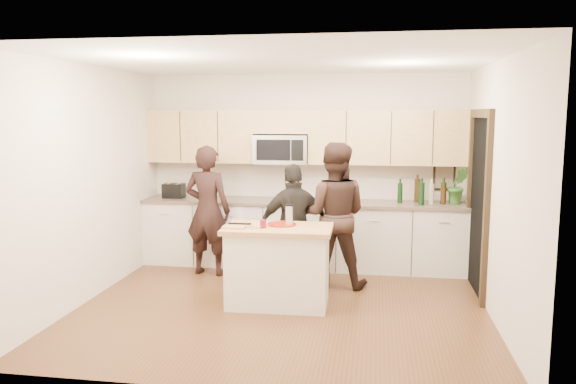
% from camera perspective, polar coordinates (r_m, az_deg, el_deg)
% --- Properties ---
extents(floor, '(4.50, 4.50, 0.00)m').
position_cam_1_polar(floor, '(6.45, -0.58, -11.47)').
color(floor, '#55361D').
rests_on(floor, ground).
extents(room_shell, '(4.52, 4.02, 2.71)m').
position_cam_1_polar(room_shell, '(6.10, -0.60, 4.05)').
color(room_shell, beige).
rests_on(room_shell, ground).
extents(back_cabinetry, '(4.50, 0.66, 0.94)m').
position_cam_1_polar(back_cabinetry, '(7.93, 1.44, -4.23)').
color(back_cabinetry, beige).
rests_on(back_cabinetry, ground).
extents(upper_cabinetry, '(4.50, 0.33, 0.75)m').
position_cam_1_polar(upper_cabinetry, '(7.90, 1.85, 5.76)').
color(upper_cabinetry, tan).
rests_on(upper_cabinetry, ground).
extents(microwave, '(0.76, 0.41, 0.40)m').
position_cam_1_polar(microwave, '(7.92, -0.66, 4.37)').
color(microwave, silver).
rests_on(microwave, ground).
extents(doorway, '(0.06, 1.25, 2.20)m').
position_cam_1_polar(doorway, '(7.07, 18.80, -0.50)').
color(doorway, black).
rests_on(doorway, ground).
extents(framed_picture, '(0.30, 0.03, 0.38)m').
position_cam_1_polar(framed_picture, '(8.08, 15.58, 1.52)').
color(framed_picture, black).
rests_on(framed_picture, ground).
extents(dish_towel, '(0.34, 0.60, 0.48)m').
position_cam_1_polar(dish_towel, '(7.87, -5.61, -1.93)').
color(dish_towel, white).
rests_on(dish_towel, ground).
extents(island, '(1.22, 0.73, 0.90)m').
position_cam_1_polar(island, '(6.35, -1.02, -7.48)').
color(island, beige).
rests_on(island, ground).
extents(red_plate, '(0.33, 0.33, 0.02)m').
position_cam_1_polar(red_plate, '(6.34, -0.65, -3.30)').
color(red_plate, maroon).
rests_on(red_plate, island).
extents(box_grater, '(0.09, 0.06, 0.22)m').
position_cam_1_polar(box_grater, '(6.28, 0.14, -2.26)').
color(box_grater, silver).
rests_on(box_grater, red_plate).
extents(drink_glass, '(0.07, 0.07, 0.09)m').
position_cam_1_polar(drink_glass, '(6.18, -2.54, -3.25)').
color(drink_glass, maroon).
rests_on(drink_glass, island).
extents(cutting_board, '(0.26, 0.18, 0.02)m').
position_cam_1_polar(cutting_board, '(6.21, -5.48, -3.55)').
color(cutting_board, '#AA8447').
rests_on(cutting_board, island).
extents(tongs, '(0.26, 0.04, 0.02)m').
position_cam_1_polar(tongs, '(6.30, -4.93, -3.22)').
color(tongs, black).
rests_on(tongs, cutting_board).
extents(knife, '(0.19, 0.03, 0.01)m').
position_cam_1_polar(knife, '(6.16, -3.53, -3.52)').
color(knife, silver).
rests_on(knife, cutting_board).
extents(toaster, '(0.29, 0.21, 0.21)m').
position_cam_1_polar(toaster, '(8.26, -11.53, 0.13)').
color(toaster, black).
rests_on(toaster, back_cabinetry).
extents(bottle_cluster, '(0.65, 0.36, 0.38)m').
position_cam_1_polar(bottle_cluster, '(7.79, 13.85, 0.11)').
color(bottle_cluster, black).
rests_on(bottle_cluster, back_cabinetry).
extents(orchid, '(0.30, 0.26, 0.50)m').
position_cam_1_polar(orchid, '(7.85, 16.86, 0.62)').
color(orchid, '#3A6F2C').
rests_on(orchid, back_cabinetry).
extents(woman_left, '(0.68, 0.50, 1.74)m').
position_cam_1_polar(woman_left, '(7.55, -8.15, -1.87)').
color(woman_left, black).
rests_on(woman_left, ground).
extents(woman_center, '(0.89, 0.70, 1.80)m').
position_cam_1_polar(woman_center, '(6.99, 4.63, -2.33)').
color(woman_center, black).
rests_on(woman_center, ground).
extents(woman_right, '(0.98, 0.66, 1.55)m').
position_cam_1_polar(woman_right, '(6.89, 0.66, -3.54)').
color(woman_right, black).
rests_on(woman_right, ground).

